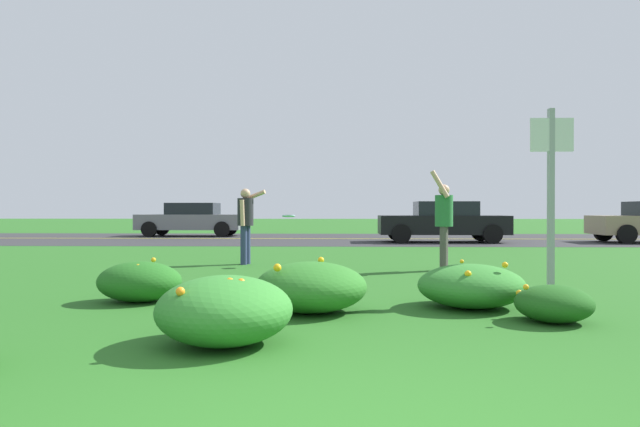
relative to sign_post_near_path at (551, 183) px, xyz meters
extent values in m
plane|color=#26601E|center=(-2.74, 5.20, -1.52)|extent=(120.00, 120.00, 0.00)
cube|color=#2D2D30|center=(-2.74, 15.62, -1.52)|extent=(120.00, 9.86, 0.01)
cube|color=yellow|center=(-2.74, 15.62, -1.51)|extent=(120.00, 0.16, 0.00)
ellipsoid|color=#1E5619|center=(-0.57, -1.72, -1.33)|extent=(0.79, 0.82, 0.39)
sphere|color=gold|center=(-0.68, -1.46, -1.25)|extent=(0.09, 0.09, 0.09)
sphere|color=gold|center=(-0.49, -1.56, -1.20)|extent=(0.06, 0.06, 0.06)
sphere|color=gold|center=(-0.85, -1.47, -1.26)|extent=(0.07, 0.07, 0.07)
sphere|color=gold|center=(-0.89, -1.83, -1.14)|extent=(0.06, 0.06, 0.06)
sphere|color=gold|center=(-0.46, -1.44, -1.26)|extent=(0.07, 0.07, 0.07)
ellipsoid|color=#337F2D|center=(-3.79, -2.85, -1.22)|extent=(1.19, 1.30, 0.60)
sphere|color=orange|center=(-4.06, -3.25, -1.01)|extent=(0.07, 0.07, 0.07)
sphere|color=orange|center=(-3.72, -2.99, -0.96)|extent=(0.07, 0.07, 0.07)
sphere|color=orange|center=(-3.62, -2.98, -0.97)|extent=(0.07, 0.07, 0.07)
ellipsoid|color=#2D7526|center=(-3.12, -1.18, -1.23)|extent=(1.28, 1.34, 0.57)
sphere|color=yellow|center=(-3.48, -1.04, -1.20)|extent=(0.07, 0.07, 0.07)
sphere|color=yellow|center=(-2.78, -1.64, -1.15)|extent=(0.08, 0.08, 0.08)
sphere|color=yellow|center=(-2.95, -0.70, -1.11)|extent=(0.05, 0.05, 0.05)
sphere|color=yellow|center=(-3.47, -1.56, -0.98)|extent=(0.09, 0.09, 0.09)
sphere|color=yellow|center=(-3.02, -0.88, -0.95)|extent=(0.08, 0.08, 0.08)
sphere|color=yellow|center=(-3.24, -1.58, -1.16)|extent=(0.06, 0.06, 0.06)
sphere|color=yellow|center=(-2.75, -0.78, -1.18)|extent=(0.07, 0.07, 0.07)
ellipsoid|color=#23661E|center=(-5.33, -0.53, -1.27)|extent=(1.06, 0.88, 0.51)
sphere|color=gold|center=(-5.29, -0.70, -1.06)|extent=(0.06, 0.06, 0.06)
sphere|color=gold|center=(-5.58, -0.79, -1.15)|extent=(0.06, 0.06, 0.06)
sphere|color=gold|center=(-5.24, -0.25, -1.01)|extent=(0.06, 0.06, 0.06)
sphere|color=gold|center=(-5.09, -0.45, -1.14)|extent=(0.05, 0.05, 0.05)
ellipsoid|color=#337F2D|center=(-1.22, -0.82, -1.26)|extent=(1.27, 1.26, 0.52)
sphere|color=yellow|center=(-1.35, -1.25, -1.07)|extent=(0.08, 0.08, 0.08)
sphere|color=yellow|center=(-0.91, -1.14, -0.98)|extent=(0.07, 0.07, 0.07)
sphere|color=yellow|center=(-1.39, -0.80, -1.18)|extent=(0.08, 0.08, 0.08)
sphere|color=yellow|center=(-1.27, -0.49, -1.00)|extent=(0.05, 0.05, 0.05)
cube|color=#93969B|center=(0.00, 0.01, -0.27)|extent=(0.07, 0.10, 2.51)
cube|color=silver|center=(0.00, -0.02, 0.64)|extent=(0.56, 0.03, 0.44)
cylinder|color=#232328|center=(-4.82, 4.64, -0.40)|extent=(0.34, 0.34, 0.58)
sphere|color=tan|center=(-4.82, 4.64, -0.01)|extent=(0.21, 0.21, 0.21)
cylinder|color=navy|center=(-4.79, 4.73, -1.11)|extent=(0.14, 0.14, 0.83)
cylinder|color=navy|center=(-4.84, 4.56, -1.11)|extent=(0.14, 0.14, 0.83)
cylinder|color=tan|center=(-4.66, 4.80, -0.06)|extent=(0.55, 0.24, 0.27)
cylinder|color=tan|center=(-4.85, 4.45, -0.42)|extent=(0.13, 0.12, 0.55)
cylinder|color=#287038|center=(-0.81, 3.49, -0.38)|extent=(0.34, 0.34, 0.60)
sphere|color=tan|center=(-0.81, 3.49, 0.02)|extent=(0.21, 0.21, 0.21)
cylinder|color=#4C4742|center=(-0.83, 3.41, -1.10)|extent=(0.14, 0.14, 0.85)
cylinder|color=#4C4742|center=(-0.79, 3.57, -1.10)|extent=(0.14, 0.14, 0.85)
cylinder|color=tan|center=(-0.92, 3.32, 0.13)|extent=(0.37, 0.19, 0.53)
cylinder|color=tan|center=(-0.78, 3.69, -0.39)|extent=(0.13, 0.12, 0.57)
cylinder|color=#ADD6E5|center=(-3.86, 4.28, -0.48)|extent=(0.27, 0.27, 0.05)
torus|color=#ADD6E5|center=(-3.86, 4.28, -0.49)|extent=(0.27, 0.27, 0.05)
cylinder|color=black|center=(6.87, 12.51, -1.19)|extent=(0.66, 0.22, 0.66)
cylinder|color=black|center=(6.87, 14.29, -1.19)|extent=(0.66, 0.22, 0.66)
cube|color=black|center=(0.83, 13.40, -0.90)|extent=(4.50, 1.82, 0.66)
cube|color=black|center=(0.93, 13.40, -0.33)|extent=(2.10, 1.64, 0.52)
cylinder|color=black|center=(-0.72, 12.51, -1.19)|extent=(0.66, 0.22, 0.66)
cylinder|color=black|center=(-0.72, 14.29, -1.19)|extent=(0.66, 0.22, 0.66)
cylinder|color=black|center=(2.38, 12.51, -1.19)|extent=(0.66, 0.22, 0.66)
cylinder|color=black|center=(2.38, 14.29, -1.19)|extent=(0.66, 0.22, 0.66)
cube|color=slate|center=(-9.35, 17.84, -0.90)|extent=(4.50, 1.82, 0.66)
cube|color=black|center=(-9.25, 17.84, -0.33)|extent=(2.10, 1.64, 0.52)
cylinder|color=black|center=(-10.90, 16.95, -1.19)|extent=(0.66, 0.22, 0.66)
cylinder|color=black|center=(-10.90, 18.73, -1.19)|extent=(0.66, 0.22, 0.66)
cylinder|color=black|center=(-7.80, 16.95, -1.19)|extent=(0.66, 0.22, 0.66)
cylinder|color=black|center=(-7.80, 18.73, -1.19)|extent=(0.66, 0.22, 0.66)
camera|label=1|loc=(-2.77, -7.98, -0.35)|focal=33.48mm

